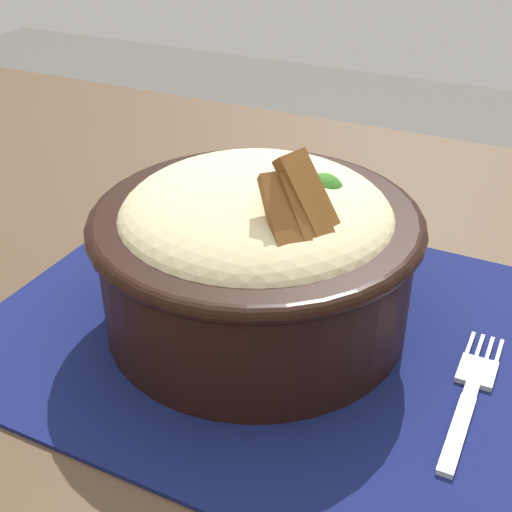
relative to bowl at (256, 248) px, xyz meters
name	(u,v)px	position (x,y,z in m)	size (l,w,h in m)	color
table	(301,438)	(0.04, -0.02, -0.13)	(1.40, 0.83, 0.73)	#4C3826
placemat	(304,338)	(0.04, 0.00, -0.06)	(0.41, 0.30, 0.00)	#11194C
bowl	(256,248)	(0.00, 0.00, 0.00)	(0.21, 0.21, 0.13)	black
fork	(471,391)	(0.15, -0.01, -0.05)	(0.02, 0.13, 0.00)	silver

